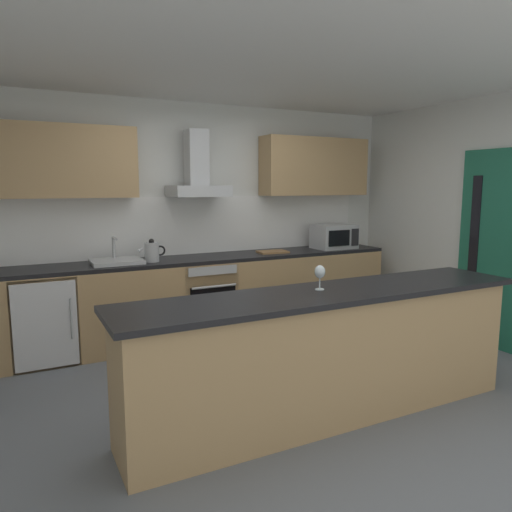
# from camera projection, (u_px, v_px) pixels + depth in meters

# --- Properties ---
(ground) EXTENTS (5.99, 4.84, 0.02)m
(ground) POSITION_uv_depth(u_px,v_px,m) (282.00, 389.00, 4.02)
(ground) COLOR slate
(ceiling) EXTENTS (5.99, 4.84, 0.02)m
(ceiling) POSITION_uv_depth(u_px,v_px,m) (285.00, 62.00, 3.64)
(ceiling) COLOR white
(wall_back) EXTENTS (5.99, 0.12, 2.60)m
(wall_back) POSITION_uv_depth(u_px,v_px,m) (198.00, 218.00, 5.57)
(wall_back) COLOR silver
(wall_back) RESTS_ON ground
(wall_right) EXTENTS (0.12, 4.84, 2.60)m
(wall_right) POSITION_uv_depth(u_px,v_px,m) (496.00, 222.00, 4.98)
(wall_right) COLOR silver
(wall_right) RESTS_ON ground
(backsplash_tile) EXTENTS (4.24, 0.02, 0.66)m
(backsplash_tile) POSITION_uv_depth(u_px,v_px,m) (200.00, 225.00, 5.52)
(backsplash_tile) COLOR white
(counter_back) EXTENTS (4.39, 0.60, 0.90)m
(counter_back) POSITION_uv_depth(u_px,v_px,m) (211.00, 296.00, 5.36)
(counter_back) COLOR tan
(counter_back) RESTS_ON ground
(counter_island) EXTENTS (3.12, 0.64, 0.94)m
(counter_island) POSITION_uv_depth(u_px,v_px,m) (329.00, 354.00, 3.46)
(counter_island) COLOR tan
(counter_island) RESTS_ON ground
(upper_cabinets) EXTENTS (4.33, 0.32, 0.70)m
(upper_cabinets) POSITION_uv_depth(u_px,v_px,m) (204.00, 164.00, 5.28)
(upper_cabinets) COLOR tan
(side_door) EXTENTS (0.08, 0.85, 2.05)m
(side_door) POSITION_uv_depth(u_px,v_px,m) (495.00, 250.00, 4.92)
(side_door) COLOR #1E664C
(side_door) RESTS_ON ground
(oven) EXTENTS (0.60, 0.62, 0.80)m
(oven) POSITION_uv_depth(u_px,v_px,m) (204.00, 297.00, 5.30)
(oven) COLOR slate
(oven) RESTS_ON ground
(refrigerator) EXTENTS (0.58, 0.60, 0.85)m
(refrigerator) POSITION_uv_depth(u_px,v_px,m) (44.00, 318.00, 4.57)
(refrigerator) COLOR white
(refrigerator) RESTS_ON ground
(microwave) EXTENTS (0.50, 0.38, 0.30)m
(microwave) POSITION_uv_depth(u_px,v_px,m) (334.00, 236.00, 5.96)
(microwave) COLOR #B7BABC
(microwave) RESTS_ON counter_back
(sink) EXTENTS (0.50, 0.40, 0.26)m
(sink) POSITION_uv_depth(u_px,v_px,m) (117.00, 261.00, 4.82)
(sink) COLOR silver
(sink) RESTS_ON counter_back
(kettle) EXTENTS (0.29, 0.15, 0.24)m
(kettle) POSITION_uv_depth(u_px,v_px,m) (152.00, 252.00, 4.93)
(kettle) COLOR #B7BABC
(kettle) RESTS_ON counter_back
(range_hood) EXTENTS (0.62, 0.45, 0.72)m
(range_hood) POSITION_uv_depth(u_px,v_px,m) (198.00, 176.00, 5.22)
(range_hood) COLOR #B7BABC
(wine_glass) EXTENTS (0.08, 0.08, 0.18)m
(wine_glass) POSITION_uv_depth(u_px,v_px,m) (320.00, 273.00, 3.41)
(wine_glass) COLOR silver
(wine_glass) RESTS_ON counter_island
(chopping_board) EXTENTS (0.35, 0.24, 0.02)m
(chopping_board) POSITION_uv_depth(u_px,v_px,m) (273.00, 252.00, 5.60)
(chopping_board) COLOR #9E7247
(chopping_board) RESTS_ON counter_back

